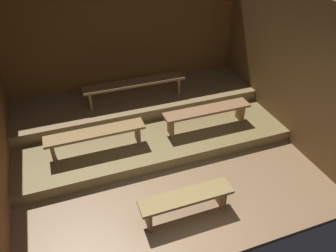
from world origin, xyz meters
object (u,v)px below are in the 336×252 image
object	(u,v)px
bench_lower_left	(96,135)
bench_middle_center	(135,85)
bench_floor_center	(186,200)
bench_lower_right	(207,112)

from	to	relation	value
bench_lower_left	bench_middle_center	bearing A→B (deg)	48.00
bench_floor_center	bench_middle_center	size ratio (longest dim) A/B	0.67
bench_lower_right	bench_middle_center	bearing A→B (deg)	134.41
bench_floor_center	bench_middle_center	xyz separation A→B (m)	(0.03, 2.92, 0.47)
bench_lower_left	bench_lower_right	world-z (taller)	same
bench_lower_right	bench_lower_left	bearing A→B (deg)	180.00
bench_middle_center	bench_lower_right	bearing A→B (deg)	-45.59
bench_lower_right	bench_middle_center	world-z (taller)	bench_middle_center
bench_lower_left	bench_lower_right	xyz separation A→B (m)	(2.19, 0.00, 0.00)
bench_lower_right	bench_middle_center	size ratio (longest dim) A/B	0.82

